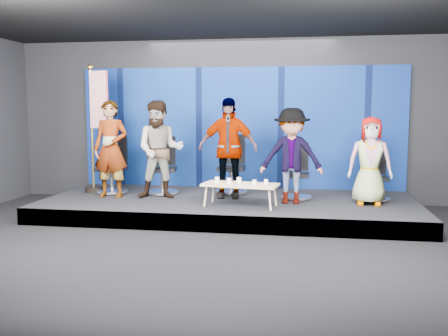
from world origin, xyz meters
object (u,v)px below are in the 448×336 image
at_px(chair_c, 232,174).
at_px(chair_e, 375,183).
at_px(panelist_c, 228,148).
at_px(coffee_table, 240,185).
at_px(mug_a, 217,180).
at_px(mug_c, 239,180).
at_px(panelist_d, 291,156).
at_px(mug_b, 229,181).
at_px(flag_stand, 97,125).
at_px(panelist_e, 370,161).
at_px(mug_d, 254,182).
at_px(panelist_a, 111,149).
at_px(mug_e, 266,182).
at_px(chair_b, 163,175).
at_px(chair_a, 113,174).
at_px(panelist_b, 160,150).
at_px(chair_d, 296,180).

height_order(chair_c, chair_e, chair_c).
height_order(panelist_c, coffee_table, panelist_c).
relative_size(mug_a, mug_c, 1.01).
xyz_separation_m(chair_e, mug_c, (-2.46, -0.91, 0.13)).
distance_m(panelist_d, mug_a, 1.41).
bearing_deg(mug_b, flag_stand, 160.90).
xyz_separation_m(panelist_e, mug_a, (-2.68, -0.47, -0.33)).
height_order(mug_a, flag_stand, flag_stand).
distance_m(chair_e, mug_b, 2.83).
distance_m(mug_b, mug_d, 0.46).
xyz_separation_m(panelist_a, panelist_c, (2.24, 0.34, 0.02)).
relative_size(panelist_e, flag_stand, 0.61).
distance_m(panelist_c, panelist_d, 1.30).
relative_size(panelist_d, mug_e, 20.67).
distance_m(panelist_c, mug_a, 0.93).
height_order(chair_b, coffee_table, chair_b).
distance_m(panelist_a, flag_stand, 0.78).
distance_m(mug_a, mug_d, 0.71).
xyz_separation_m(chair_b, chair_e, (4.14, -0.04, -0.06)).
distance_m(panelist_a, panelist_c, 2.26).
distance_m(chair_a, panelist_c, 2.48).
xyz_separation_m(chair_c, chair_e, (2.78, -0.35, -0.07)).
height_order(chair_a, mug_e, chair_a).
relative_size(panelist_b, chair_e, 1.92).
relative_size(chair_b, panelist_b, 0.62).
bearing_deg(mug_b, coffee_table, 10.73).
bearing_deg(panelist_d, panelist_e, 4.72).
relative_size(chair_e, mug_e, 11.63).
xyz_separation_m(panelist_a, panelist_d, (3.46, -0.07, -0.07)).
height_order(panelist_b, mug_b, panelist_b).
xyz_separation_m(panelist_a, chair_b, (0.88, 0.54, -0.56)).
distance_m(chair_b, mug_d, 2.29).
bearing_deg(chair_b, coffee_table, -40.78).
height_order(mug_b, mug_d, mug_b).
bearing_deg(mug_a, mug_d, -14.77).
distance_m(panelist_a, mug_d, 2.96).
relative_size(panelist_d, coffee_table, 1.25).
bearing_deg(coffee_table, chair_c, 104.77).
bearing_deg(mug_b, mug_c, 39.31).
bearing_deg(panelist_e, panelist_d, -174.44).
bearing_deg(panelist_b, mug_c, -25.31).
xyz_separation_m(panelist_b, chair_d, (2.57, 0.39, -0.58)).
xyz_separation_m(chair_d, panelist_e, (1.30, -0.40, 0.44)).
bearing_deg(flag_stand, mug_c, 0.38).
bearing_deg(chair_b, mug_e, -34.94).
xyz_separation_m(chair_e, mug_e, (-1.98, -0.99, 0.13)).
distance_m(panelist_d, mug_e, 0.73).
xyz_separation_m(panelist_b, panelist_d, (2.49, -0.11, -0.07)).
distance_m(panelist_d, flag_stand, 4.00).
height_order(chair_a, coffee_table, chair_a).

